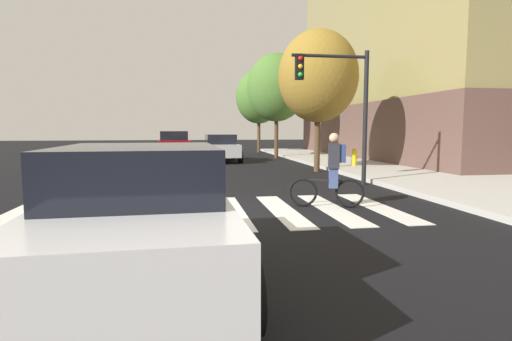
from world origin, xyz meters
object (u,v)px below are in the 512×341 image
manhole_cover (155,258)px  sedan_near (142,213)px  street_tree_near (318,76)px  fire_hydrant (354,157)px  street_tree_mid (277,88)px  cyclist (332,170)px  sedan_far (174,143)px  traffic_light_near (341,94)px  sedan_mid (220,147)px  street_tree_far (259,97)px

manhole_cover → sedan_near: size_ratio=0.14×
street_tree_near → fire_hydrant: bearing=23.5°
manhole_cover → street_tree_near: (5.80, 10.82, 3.93)m
fire_hydrant → street_tree_near: street_tree_near is taller
fire_hydrant → street_tree_mid: bearing=105.6°
manhole_cover → sedan_near: (-0.06, -0.87, 0.82)m
sedan_near → cyclist: (3.75, 4.04, 0.02)m
street_tree_near → street_tree_mid: size_ratio=0.92×
sedan_far → cyclist: cyclist is taller
traffic_light_near → street_tree_near: (0.62, 4.21, 1.08)m
traffic_light_near → fire_hydrant: size_ratio=5.38×
manhole_cover → sedan_far: bearing=91.2°
sedan_mid → street_tree_mid: 5.38m
sedan_near → sedan_far: sedan_far is taller
sedan_far → traffic_light_near: traffic_light_near is taller
street_tree_far → sedan_far: bearing=-150.9°
sedan_near → street_tree_mid: street_tree_mid is taller
sedan_far → traffic_light_near: size_ratio=1.16×
manhole_cover → fire_hydrant: (7.83, 11.70, 0.53)m
fire_hydrant → street_tree_near: bearing=-156.5°
traffic_light_near → fire_hydrant: 6.19m
cyclist → street_tree_far: bearing=84.5°
street_tree_near → street_tree_mid: 8.11m
sedan_near → fire_hydrant: bearing=57.9°
cyclist → street_tree_mid: street_tree_mid is taller
manhole_cover → street_tree_near: size_ratio=0.11×
manhole_cover → cyclist: 4.94m
manhole_cover → sedan_mid: sedan_mid is taller
street_tree_near → sedan_near: bearing=-116.6°
manhole_cover → sedan_mid: size_ratio=0.15×
cyclist → street_tree_far: street_tree_far is taller
traffic_light_near → street_tree_mid: street_tree_mid is taller
sedan_far → traffic_light_near: 16.24m
sedan_near → sedan_mid: (2.28, 17.84, -0.05)m
cyclist → street_tree_near: 8.51m
sedan_mid → street_tree_near: size_ratio=0.75×
traffic_light_near → street_tree_mid: 12.40m
fire_hydrant → street_tree_far: 14.12m
street_tree_mid → street_tree_far: 6.27m
cyclist → traffic_light_near: traffic_light_near is taller
fire_hydrant → sedan_mid: bearing=136.7°
sedan_near → sedan_mid: sedan_near is taller
cyclist → sedan_far: bearing=102.6°
cyclist → traffic_light_near: (1.49, 3.44, 2.02)m
sedan_far → cyclist: (4.13, -18.54, -0.01)m
cyclist → street_tree_mid: bearing=82.3°
sedan_near → street_tree_near: (5.86, 11.69, 3.12)m
manhole_cover → traffic_light_near: (5.18, 6.61, 2.86)m
cyclist → street_tree_far: (2.12, 22.02, 3.35)m
sedan_mid → manhole_cover: bearing=-97.5°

